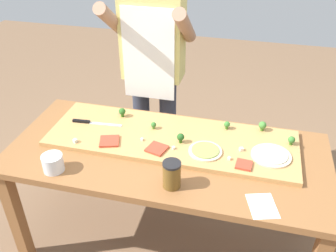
{
  "coord_description": "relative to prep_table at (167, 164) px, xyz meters",
  "views": [
    {
      "loc": [
        0.4,
        -1.59,
        1.98
      ],
      "look_at": [
        -0.03,
        0.14,
        0.82
      ],
      "focal_mm": 39.07,
      "sensor_mm": 36.0,
      "label": 1
    }
  ],
  "objects": [
    {
      "name": "chefs_knife",
      "position": [
        -0.52,
        0.13,
        0.13
      ],
      "size": [
        0.31,
        0.04,
        0.02
      ],
      "color": "#B7BABF",
      "rests_on": "cutting_board"
    },
    {
      "name": "cheese_crumble_b",
      "position": [
        -0.16,
        0.03,
        0.13
      ],
      "size": [
        0.02,
        0.02,
        0.01
      ],
      "primitive_type": "cube",
      "rotation": [
        0.0,
        0.0,
        1.43
      ],
      "color": "silver",
      "rests_on": "cutting_board"
    },
    {
      "name": "broccoli_floret_back_left",
      "position": [
        0.3,
        0.27,
        0.15
      ],
      "size": [
        0.04,
        0.04,
        0.05
      ],
      "color": "#3F7220",
      "rests_on": "cutting_board"
    },
    {
      "name": "cheese_crumble_e",
      "position": [
        -0.52,
        -0.08,
        0.13
      ],
      "size": [
        0.03,
        0.03,
        0.02
      ],
      "primitive_type": "cube",
      "rotation": [
        0.0,
        0.0,
        1.13
      ],
      "color": "silver",
      "rests_on": "cutting_board"
    },
    {
      "name": "broccoli_floret_front_mid",
      "position": [
        -0.35,
        0.25,
        0.15
      ],
      "size": [
        0.04,
        0.04,
        0.06
      ],
      "color": "#366618",
      "rests_on": "cutting_board"
    },
    {
      "name": "pizza_whole_cheese_artichoke",
      "position": [
        0.56,
        0.06,
        0.13
      ],
      "size": [
        0.21,
        0.21,
        0.02
      ],
      "color": "beige",
      "rests_on": "cutting_board"
    },
    {
      "name": "cheese_crumble_a",
      "position": [
        0.4,
        0.07,
        0.13
      ],
      "size": [
        0.03,
        0.03,
        0.02
      ],
      "primitive_type": "cube",
      "rotation": [
        0.0,
        0.0,
        0.45
      ],
      "color": "white",
      "rests_on": "cutting_board"
    },
    {
      "name": "broccoli_floret_center_left",
      "position": [
        0.06,
        0.06,
        0.15
      ],
      "size": [
        0.04,
        0.04,
        0.06
      ],
      "color": "#2C5915",
      "rests_on": "cutting_board"
    },
    {
      "name": "broccoli_floret_center_right",
      "position": [
        0.67,
        0.19,
        0.15
      ],
      "size": [
        0.04,
        0.04,
        0.05
      ],
      "color": "#3F7220",
      "rests_on": "cutting_board"
    },
    {
      "name": "cheese_crumble_c",
      "position": [
        0.04,
        -0.01,
        0.13
      ],
      "size": [
        0.02,
        0.02,
        0.01
      ],
      "primitive_type": "cube",
      "rotation": [
        0.0,
        0.0,
        0.74
      ],
      "color": "white",
      "rests_on": "cutting_board"
    },
    {
      "name": "pizza_slice_far_right",
      "position": [
        0.43,
        -0.06,
        0.13
      ],
      "size": [
        0.09,
        0.09,
        0.01
      ],
      "primitive_type": "cube",
      "rotation": [
        0.0,
        0.0,
        -0.08
      ],
      "color": "#BC3D28",
      "rests_on": "cutting_board"
    },
    {
      "name": "ground_plane",
      "position": [
        0.0,
        0.0,
        -0.65
      ],
      "size": [
        8.0,
        8.0,
        0.0
      ],
      "primitive_type": "plane",
      "color": "brown"
    },
    {
      "name": "cook_center",
      "position": [
        -0.25,
        0.59,
        0.35
      ],
      "size": [
        0.54,
        0.39,
        1.67
      ],
      "color": "#333847",
      "rests_on": "ground"
    },
    {
      "name": "flour_cup",
      "position": [
        -0.53,
        -0.3,
        0.13
      ],
      "size": [
        0.11,
        0.11,
        0.09
      ],
      "color": "white",
      "rests_on": "prep_table"
    },
    {
      "name": "sauce_jar",
      "position": [
        0.09,
        -0.27,
        0.16
      ],
      "size": [
        0.09,
        0.09,
        0.14
      ],
      "color": "brown",
      "rests_on": "prep_table"
    },
    {
      "name": "broccoli_floret_back_mid",
      "position": [
        -0.12,
        0.16,
        0.15
      ],
      "size": [
        0.03,
        0.03,
        0.04
      ],
      "color": "#3F7220",
      "rests_on": "cutting_board"
    },
    {
      "name": "recipe_note",
      "position": [
        0.53,
        -0.3,
        0.09
      ],
      "size": [
        0.17,
        0.19,
        0.0
      ],
      "primitive_type": "cube",
      "rotation": [
        0.0,
        0.0,
        0.3
      ],
      "color": "white",
      "rests_on": "prep_table"
    },
    {
      "name": "cutting_board",
      "position": [
        0.0,
        0.11,
        0.11
      ],
      "size": [
        1.44,
        0.48,
        0.03
      ],
      "primitive_type": "cube",
      "color": "tan",
      "rests_on": "prep_table"
    },
    {
      "name": "pizza_slice_near_right",
      "position": [
        -0.05,
        -0.03,
        0.13
      ],
      "size": [
        0.13,
        0.13,
        0.01
      ],
      "primitive_type": "cube",
      "rotation": [
        0.0,
        0.0,
        -0.28
      ],
      "color": "#BC3D28",
      "rests_on": "cutting_board"
    },
    {
      "name": "pizza_slice_center",
      "position": [
        -0.33,
        -0.03,
        0.13
      ],
      "size": [
        0.14,
        0.14,
        0.01
      ],
      "primitive_type": "cube",
      "rotation": [
        0.0,
        0.0,
        0.3
      ],
      "color": "#BC3D28",
      "rests_on": "cutting_board"
    },
    {
      "name": "broccoli_floret_front_left",
      "position": [
        0.51,
        0.3,
        0.15
      ],
      "size": [
        0.05,
        0.05,
        0.06
      ],
      "color": "#487A23",
      "rests_on": "cutting_board"
    },
    {
      "name": "cheese_crumble_d",
      "position": [
        0.35,
        -0.03,
        0.13
      ],
      "size": [
        0.02,
        0.02,
        0.02
      ],
      "primitive_type": "cube",
      "rotation": [
        0.0,
        0.0,
        1.38
      ],
      "color": "silver",
      "rests_on": "cutting_board"
    },
    {
      "name": "pizza_whole_pesto_green",
      "position": [
        0.21,
        0.01,
        0.13
      ],
      "size": [
        0.18,
        0.18,
        0.02
      ],
      "color": "beige",
      "rests_on": "cutting_board"
    },
    {
      "name": "prep_table",
      "position": [
        0.0,
        0.0,
        0.0
      ],
      "size": [
        1.8,
        0.8,
        0.74
      ],
      "color": "brown",
      "rests_on": "ground"
    }
  ]
}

